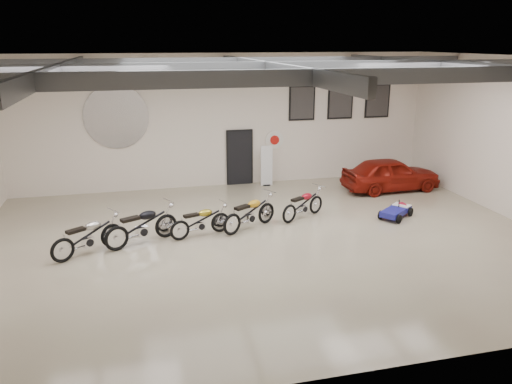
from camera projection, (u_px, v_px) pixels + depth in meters
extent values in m
cube|color=tan|center=(266.00, 241.00, 14.04)|extent=(16.00, 12.00, 0.01)
cube|color=slate|center=(267.00, 58.00, 12.59)|extent=(16.00, 12.00, 0.01)
cube|color=silver|center=(226.00, 121.00, 18.89)|extent=(16.00, 0.02, 5.00)
cube|color=black|center=(240.00, 158.00, 19.38)|extent=(0.92, 0.08, 2.10)
imported|color=maroon|center=(391.00, 174.00, 18.70)|extent=(1.62, 3.73, 1.25)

